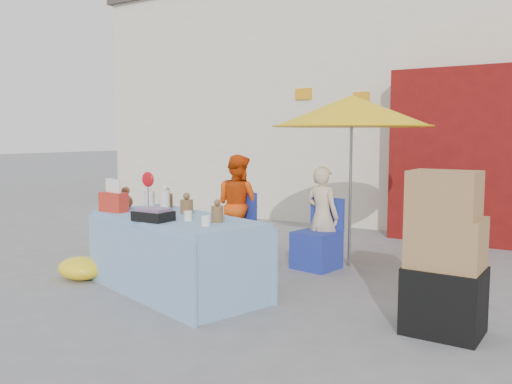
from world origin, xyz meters
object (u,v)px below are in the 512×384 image
Objects in this scene: box_stack at (445,259)px; chair_right at (317,247)px; vendor_beige at (322,216)px; chair_left at (233,237)px; vendor_orange at (238,205)px; market_table at (175,253)px; umbrella at (352,112)px.

chair_right is at bearing 142.06° from box_stack.
box_stack is at bearing 148.98° from vendor_beige.
chair_left is 0.64× the size of box_stack.
box_stack reaches higher than vendor_beige.
chair_right is 0.69× the size of vendor_beige.
vendor_orange reaches higher than chair_left.
umbrella is (1.10, 1.96, 1.49)m from market_table.
vendor_beige is (0.80, 1.81, 0.21)m from market_table.
chair_right is 0.41× the size of umbrella.
chair_left is at bearing -170.59° from chair_right.
box_stack is (3.07, -1.42, 0.36)m from chair_left.
box_stack is at bearing -28.52° from chair_right.
vendor_beige is at bearing 82.92° from market_table.
chair_right is (0.80, 1.68, -0.15)m from market_table.
chair_right is 0.39m from vendor_beige.
box_stack is at bearing 22.30° from market_table.
vendor_beige is 1.32m from umbrella.
vendor_beige reaches higher than chair_right.
vendor_orange reaches higher than chair_right.
vendor_orange is at bearing 153.17° from box_stack.
vendor_beige is at bearing -153.43° from umbrella.
vendor_orange is 1.25m from vendor_beige.
box_stack is (1.82, -1.42, 0.36)m from chair_right.
vendor_beige is 0.93× the size of box_stack.
vendor_beige is (1.25, 0.13, 0.36)m from chair_left.
chair_left is at bearing 155.18° from box_stack.
market_table reaches higher than chair_left.
chair_right is at bearing -176.71° from vendor_orange.
vendor_orange is at bearing 120.71° from market_table.
box_stack is (2.63, 0.26, 0.21)m from market_table.
market_table is at bearing 113.38° from vendor_orange.
umbrella reaches higher than box_stack.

